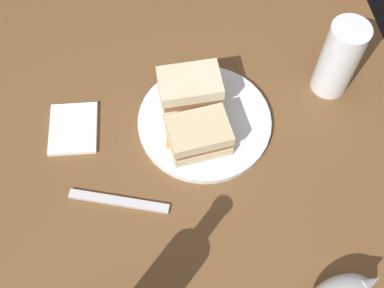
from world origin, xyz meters
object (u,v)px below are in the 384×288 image
object	(u,v)px
plate	(204,122)
pint_glass	(337,63)
napkin	(73,128)
fork	(119,201)
sandwich_half_right	(199,135)
sandwich_half_left	(190,90)

from	to	relation	value
plate	pint_glass	bearing A→B (deg)	101.55
plate	napkin	distance (m)	0.25
napkin	fork	world-z (taller)	napkin
sandwich_half_right	napkin	distance (m)	0.25
plate	sandwich_half_right	world-z (taller)	sandwich_half_right
plate	fork	xyz separation A→B (m)	(0.14, -0.17, -0.00)
fork	plate	bearing A→B (deg)	56.12
sandwich_half_left	sandwich_half_right	size ratio (longest dim) A/B	1.01
sandwich_half_right	napkin	xyz separation A→B (m)	(-0.07, -0.23, -0.04)
fork	sandwich_half_right	bearing A→B (deg)	47.64
napkin	fork	size ratio (longest dim) A/B	0.61
fork	sandwich_half_left	bearing A→B (deg)	68.23
plate	sandwich_half_right	size ratio (longest dim) A/B	2.20
sandwich_half_left	sandwich_half_right	xyz separation A→B (m)	(0.10, 0.00, -0.01)
pint_glass	napkin	xyz separation A→B (m)	(0.03, -0.51, -0.07)
plate	pint_glass	xyz separation A→B (m)	(-0.05, 0.26, 0.06)
sandwich_half_left	napkin	world-z (taller)	sandwich_half_left
sandwich_half_right	pint_glass	distance (m)	0.30
sandwich_half_left	sandwich_half_right	distance (m)	0.10
plate	napkin	bearing A→B (deg)	-95.39
plate	napkin	xyz separation A→B (m)	(-0.02, -0.25, -0.00)
sandwich_half_left	fork	size ratio (longest dim) A/B	0.65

